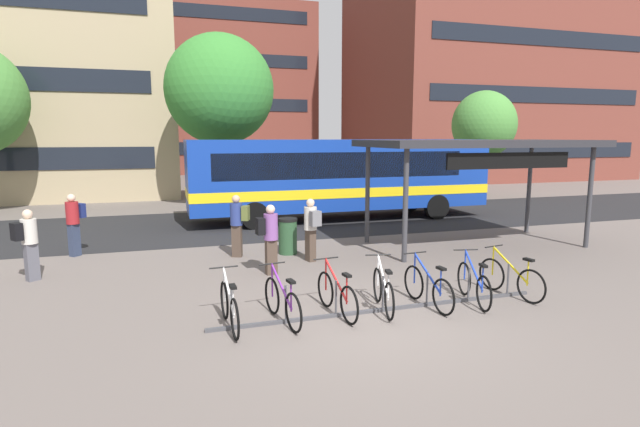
# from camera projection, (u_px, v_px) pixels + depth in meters

# --- Properties ---
(ground) EXTENTS (200.00, 200.00, 0.00)m
(ground) POSITION_uv_depth(u_px,v_px,m) (370.00, 323.00, 8.92)
(ground) COLOR #6B605B
(bus_lane_asphalt) EXTENTS (80.00, 7.20, 0.01)m
(bus_lane_asphalt) POSITION_uv_depth(u_px,v_px,m) (261.00, 223.00, 19.14)
(bus_lane_asphalt) COLOR #232326
(bus_lane_asphalt) RESTS_ON ground
(city_bus) EXTENTS (12.04, 2.65, 3.20)m
(city_bus) POSITION_uv_depth(u_px,v_px,m) (342.00, 175.00, 19.85)
(city_bus) COLOR #14389E
(city_bus) RESTS_ON ground
(bike_rack) EXTENTS (6.71, 0.20, 0.70)m
(bike_rack) POSITION_uv_depth(u_px,v_px,m) (383.00, 307.00, 9.49)
(bike_rack) COLOR #47474C
(bike_rack) RESTS_ON ground
(parked_bicycle_white_0) EXTENTS (0.52, 1.72, 0.99)m
(parked_bicycle_white_0) POSITION_uv_depth(u_px,v_px,m) (229.00, 307.00, 8.59)
(parked_bicycle_white_0) COLOR black
(parked_bicycle_white_0) RESTS_ON ground
(parked_bicycle_purple_1) EXTENTS (0.52, 1.71, 0.99)m
(parked_bicycle_purple_1) POSITION_uv_depth(u_px,v_px,m) (282.00, 302.00, 8.86)
(parked_bicycle_purple_1) COLOR black
(parked_bicycle_purple_1) RESTS_ON ground
(parked_bicycle_red_2) EXTENTS (0.52, 1.72, 0.99)m
(parked_bicycle_red_2) POSITION_uv_depth(u_px,v_px,m) (337.00, 295.00, 9.25)
(parked_bicycle_red_2) COLOR black
(parked_bicycle_red_2) RESTS_ON ground
(parked_bicycle_white_3) EXTENTS (0.55, 1.70, 0.99)m
(parked_bicycle_white_3) POSITION_uv_depth(u_px,v_px,m) (383.00, 291.00, 9.50)
(parked_bicycle_white_3) COLOR black
(parked_bicycle_white_3) RESTS_ON ground
(parked_bicycle_blue_4) EXTENTS (0.52, 1.72, 0.99)m
(parked_bicycle_blue_4) POSITION_uv_depth(u_px,v_px,m) (428.00, 288.00, 9.70)
(parked_bicycle_blue_4) COLOR black
(parked_bicycle_blue_4) RESTS_ON ground
(parked_bicycle_blue_5) EXTENTS (0.56, 1.69, 0.99)m
(parked_bicycle_blue_5) POSITION_uv_depth(u_px,v_px,m) (474.00, 284.00, 9.94)
(parked_bicycle_blue_5) COLOR black
(parked_bicycle_blue_5) RESTS_ON ground
(parked_bicycle_yellow_6) EXTENTS (0.54, 1.70, 0.99)m
(parked_bicycle_yellow_6) POSITION_uv_depth(u_px,v_px,m) (511.00, 279.00, 10.33)
(parked_bicycle_yellow_6) COLOR black
(parked_bicycle_yellow_6) RESTS_ON ground
(transit_shelter) EXTENTS (6.88, 3.46, 3.22)m
(transit_shelter) POSITION_uv_depth(u_px,v_px,m) (479.00, 146.00, 14.84)
(transit_shelter) COLOR #38383D
(transit_shelter) RESTS_ON ground
(commuter_black_pack_0) EXTENTS (0.60, 0.56, 1.68)m
(commuter_black_pack_0) POSITION_uv_depth(u_px,v_px,m) (28.00, 240.00, 11.36)
(commuter_black_pack_0) COLOR #565660
(commuter_black_pack_0) RESTS_ON ground
(commuter_grey_pack_1) EXTENTS (0.43, 0.58, 1.69)m
(commuter_grey_pack_1) POSITION_uv_depth(u_px,v_px,m) (311.00, 226.00, 13.15)
(commuter_grey_pack_1) COLOR #47382D
(commuter_grey_pack_1) RESTS_ON ground
(commuter_black_pack_2) EXTENTS (0.55, 0.38, 1.71)m
(commuter_black_pack_2) POSITION_uv_depth(u_px,v_px,m) (269.00, 235.00, 11.88)
(commuter_black_pack_2) COLOR #47382D
(commuter_black_pack_2) RESTS_ON ground
(commuter_olive_pack_3) EXTENTS (0.60, 0.48, 1.74)m
(commuter_olive_pack_3) POSITION_uv_depth(u_px,v_px,m) (238.00, 221.00, 13.65)
(commuter_olive_pack_3) COLOR #47382D
(commuter_olive_pack_3) RESTS_ON ground
(commuter_navy_pack_4) EXTENTS (0.57, 0.60, 1.76)m
(commuter_navy_pack_4) POSITION_uv_depth(u_px,v_px,m) (74.00, 220.00, 13.77)
(commuter_navy_pack_4) COLOR #2D3851
(commuter_navy_pack_4) RESTS_ON ground
(trash_bin) EXTENTS (0.55, 0.55, 1.03)m
(trash_bin) POSITION_uv_depth(u_px,v_px,m) (288.00, 236.00, 14.09)
(trash_bin) COLOR #284C2D
(trash_bin) RESTS_ON ground
(street_tree_0) EXTENTS (4.95, 4.95, 7.96)m
(street_tree_0) POSITION_uv_depth(u_px,v_px,m) (220.00, 90.00, 22.69)
(street_tree_0) COLOR brown
(street_tree_0) RESTS_ON ground
(street_tree_1) EXTENTS (3.44, 3.44, 5.77)m
(street_tree_1) POSITION_uv_depth(u_px,v_px,m) (484.00, 125.00, 26.84)
(street_tree_1) COLOR brown
(street_tree_1) RESTS_ON ground
(building_right_wing) EXTENTS (19.82, 13.81, 23.26)m
(building_right_wing) POSITION_uv_depth(u_px,v_px,m) (484.00, 34.00, 40.37)
(building_right_wing) COLOR brown
(building_right_wing) RESTS_ON ground
(building_centre_block) EXTENTS (18.28, 12.09, 15.23)m
(building_centre_block) POSITION_uv_depth(u_px,v_px,m) (211.00, 92.00, 48.26)
(building_centre_block) COLOR brown
(building_centre_block) RESTS_ON ground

